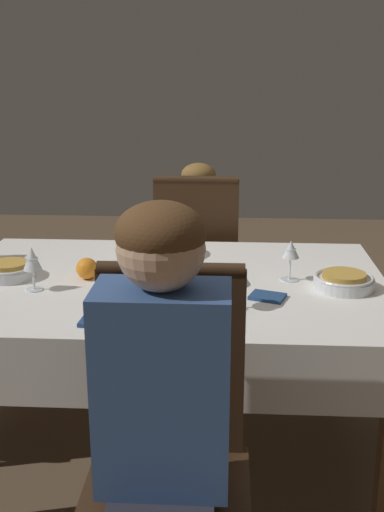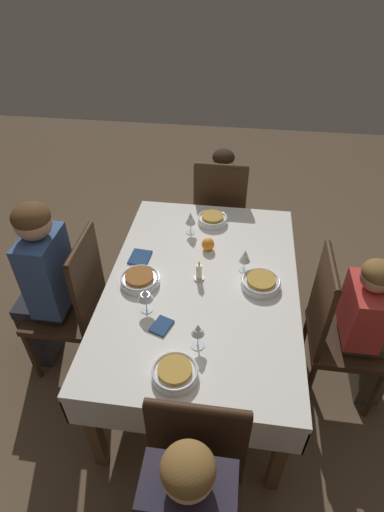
# 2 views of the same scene
# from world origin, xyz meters

# --- Properties ---
(ground_plane) EXTENTS (8.00, 8.00, 0.00)m
(ground_plane) POSITION_xyz_m (0.00, 0.00, 0.00)
(ground_plane) COLOR brown
(dining_table) EXTENTS (1.54, 1.04, 0.72)m
(dining_table) POSITION_xyz_m (0.00, 0.00, 0.64)
(dining_table) COLOR white
(dining_table) RESTS_ON ground_plane
(chair_south) EXTENTS (0.41, 0.41, 0.99)m
(chair_south) POSITION_xyz_m (0.07, -0.74, 0.53)
(chair_south) COLOR #382314
(chair_south) RESTS_ON ground_plane
(chair_east) EXTENTS (0.41, 0.41, 0.99)m
(chair_east) POSITION_xyz_m (1.00, 0.08, 0.53)
(chair_east) COLOR #382314
(chair_east) RESTS_ON ground_plane
(chair_west) EXTENTS (0.41, 0.41, 0.99)m
(chair_west) POSITION_xyz_m (-1.00, 0.02, 0.53)
(chair_west) COLOR #382314
(chair_west) RESTS_ON ground_plane
(chair_north) EXTENTS (0.41, 0.41, 0.99)m
(chair_north) POSITION_xyz_m (0.07, 0.74, 0.53)
(chair_north) COLOR #382314
(chair_north) RESTS_ON ground_plane
(person_adult_denim) EXTENTS (0.30, 0.34, 1.19)m
(person_adult_denim) POSITION_xyz_m (0.07, -0.90, 0.67)
(person_adult_denim) COLOR #282833
(person_adult_denim) RESTS_ON ground_plane
(person_child_green) EXTENTS (0.33, 0.30, 0.99)m
(person_child_green) POSITION_xyz_m (-1.17, 0.02, 0.54)
(person_child_green) COLOR #4C4233
(person_child_green) RESTS_ON ground_plane
(person_child_red) EXTENTS (0.30, 0.33, 1.01)m
(person_child_red) POSITION_xyz_m (0.07, 0.92, 0.55)
(person_child_red) COLOR #4C4233
(person_child_red) RESTS_ON ground_plane
(bowl_south) EXTENTS (0.21, 0.21, 0.06)m
(bowl_south) POSITION_xyz_m (0.05, -0.34, 0.75)
(bowl_south) COLOR silver
(bowl_south) RESTS_ON dining_table
(wine_glass_south) EXTENTS (0.08, 0.08, 0.14)m
(wine_glass_south) POSITION_xyz_m (0.24, -0.26, 0.83)
(wine_glass_south) COLOR white
(wine_glass_south) RESTS_ON dining_table
(bowl_east) EXTENTS (0.21, 0.21, 0.06)m
(bowl_east) POSITION_xyz_m (0.61, -0.05, 0.75)
(bowl_east) COLOR silver
(bowl_east) RESTS_ON dining_table
(wine_glass_east) EXTENTS (0.06, 0.06, 0.15)m
(wine_glass_east) POSITION_xyz_m (0.43, 0.03, 0.83)
(wine_glass_east) COLOR white
(wine_glass_east) RESTS_ON dining_table
(bowl_west) EXTENTS (0.19, 0.19, 0.06)m
(bowl_west) POSITION_xyz_m (-0.57, -0.00, 0.75)
(bowl_west) COLOR silver
(bowl_west) RESTS_ON dining_table
(wine_glass_west) EXTENTS (0.06, 0.06, 0.15)m
(wine_glass_west) POSITION_xyz_m (-0.44, -0.13, 0.83)
(wine_glass_west) COLOR white
(wine_glass_west) RESTS_ON dining_table
(bowl_north) EXTENTS (0.21, 0.21, 0.06)m
(bowl_north) POSITION_xyz_m (-0.01, 0.31, 0.75)
(bowl_north) COLOR silver
(bowl_north) RESTS_ON dining_table
(wine_glass_north) EXTENTS (0.06, 0.06, 0.14)m
(wine_glass_north) POSITION_xyz_m (-0.13, 0.22, 0.82)
(wine_glass_north) COLOR white
(wine_glass_north) RESTS_ON dining_table
(candle_centerpiece) EXTENTS (0.06, 0.06, 0.13)m
(candle_centerpiece) POSITION_xyz_m (-0.02, -0.02, 0.76)
(candle_centerpiece) COLOR beige
(candle_centerpiece) RESTS_ON dining_table
(orange_fruit) EXTENTS (0.08, 0.08, 0.08)m
(orange_fruit) POSITION_xyz_m (-0.29, -0.00, 0.76)
(orange_fruit) COLOR orange
(orange_fruit) RESTS_ON dining_table
(napkin_red_folded) EXTENTS (0.13, 0.12, 0.01)m
(napkin_red_folded) POSITION_xyz_m (0.34, -0.16, 0.73)
(napkin_red_folded) COLOR navy
(napkin_red_folded) RESTS_ON dining_table
(napkin_spare_side) EXTENTS (0.14, 0.12, 0.01)m
(napkin_spare_side) POSITION_xyz_m (-0.15, -0.39, 0.73)
(napkin_spare_side) COLOR navy
(napkin_spare_side) RESTS_ON dining_table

